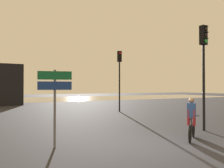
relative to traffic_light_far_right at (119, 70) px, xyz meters
The scene contains 6 objects.
ground_plane 11.35m from the traffic_light_far_right, 110.37° to the right, with size 120.00×120.00×0.00m, color #28282D.
water_strip 23.01m from the traffic_light_far_right, 99.52° to the left, with size 80.00×16.00×0.01m, color gray.
traffic_light_far_right is the anchor object (origin of this frame).
traffic_light_near_right 8.74m from the traffic_light_far_right, 91.76° to the right, with size 0.34×0.36×4.91m.
direction_sign_post 11.27m from the traffic_light_far_right, 129.65° to the right, with size 1.07×0.29×2.60m.
cyclist 10.44m from the traffic_light_far_right, 102.80° to the right, with size 1.40×1.05×1.62m.
Camera 1 is at (-4.89, -5.78, 2.01)m, focal length 35.00 mm.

